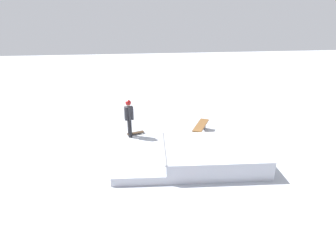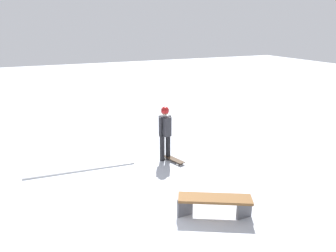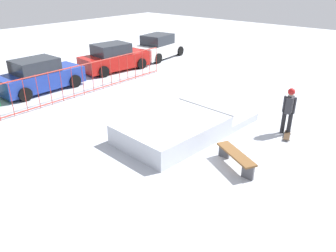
{
  "view_description": "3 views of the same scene",
  "coord_description": "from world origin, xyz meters",
  "px_view_note": "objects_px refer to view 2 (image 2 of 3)",
  "views": [
    {
      "loc": [
        2.85,
        8.84,
        5.23
      ],
      "look_at": [
        1.47,
        -1.56,
        0.9
      ],
      "focal_mm": 29.47,
      "sensor_mm": 36.0,
      "label": 1
    },
    {
      "loc": [
        -5.14,
        0.77,
        4.04
      ],
      "look_at": [
        3.34,
        -2.95,
        1.0
      ],
      "focal_mm": 32.91,
      "sensor_mm": 36.0,
      "label": 2
    },
    {
      "loc": [
        -7.96,
        -6.52,
        5.31
      ],
      "look_at": [
        -0.23,
        0.09,
        0.6
      ],
      "focal_mm": 35.2,
      "sensor_mm": 36.0,
      "label": 3
    }
  ],
  "objects_px": {
    "skate_ramp": "(88,216)",
    "skateboard": "(174,159)",
    "skater": "(165,129)",
    "park_bench": "(215,202)"
  },
  "relations": [
    {
      "from": "skateboard",
      "to": "park_bench",
      "type": "xyz_separation_m",
      "value": [
        -2.98,
        0.39,
        0.28
      ]
    },
    {
      "from": "park_bench",
      "to": "skate_ramp",
      "type": "bearing_deg",
      "value": 75.57
    },
    {
      "from": "skater",
      "to": "park_bench",
      "type": "distance_m",
      "value": 3.31
    },
    {
      "from": "skate_ramp",
      "to": "skateboard",
      "type": "height_order",
      "value": "skate_ramp"
    },
    {
      "from": "skate_ramp",
      "to": "skater",
      "type": "xyz_separation_m",
      "value": [
        2.56,
        -2.82,
        0.69
      ]
    },
    {
      "from": "skate_ramp",
      "to": "skater",
      "type": "height_order",
      "value": "skater"
    },
    {
      "from": "skater",
      "to": "skateboard",
      "type": "xyz_separation_m",
      "value": [
        -0.25,
        -0.18,
        -0.93
      ]
    },
    {
      "from": "skate_ramp",
      "to": "skater",
      "type": "relative_size",
      "value": 3.23
    },
    {
      "from": "skater",
      "to": "park_bench",
      "type": "height_order",
      "value": "skater"
    },
    {
      "from": "skate_ramp",
      "to": "skateboard",
      "type": "bearing_deg",
      "value": -48.41
    }
  ]
}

